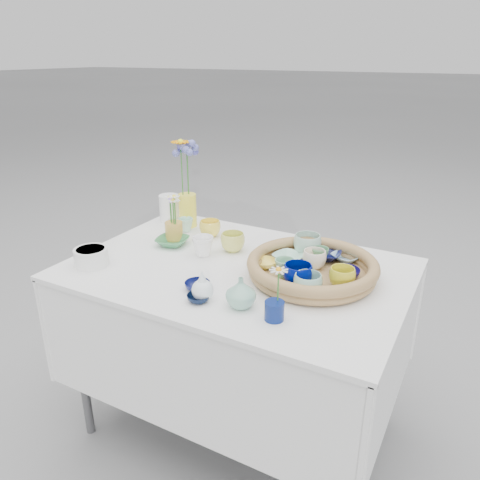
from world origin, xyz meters
The scene contains 34 objects.
ground centered at (0.00, 0.00, 0.00)m, with size 80.00×80.00×0.00m, color gray.
display_table centered at (0.00, 0.00, 0.00)m, with size 1.26×0.86×0.77m, color white, non-canonical shape.
wicker_tray centered at (0.28, 0.05, 0.80)m, with size 0.47×0.47×0.08m, color olive, non-canonical shape.
tray_ceramic_0 centered at (0.27, 0.20, 0.80)m, with size 0.13×0.13×0.03m, color #0C1142.
tray_ceramic_1 centered at (0.39, 0.08, 0.80)m, with size 0.10×0.10×0.03m, color #120C4E.
tray_ceramic_2 centered at (0.40, 0.00, 0.82)m, with size 0.09×0.09×0.07m, color gold.
tray_ceramic_3 centered at (0.24, -0.01, 0.80)m, with size 0.12×0.12×0.04m, color #427D60.
tray_ceramic_4 centered at (0.20, -0.02, 0.82)m, with size 0.07×0.07×0.07m, color #7EBB90.
tray_ceramic_5 centered at (0.16, 0.11, 0.80)m, with size 0.11×0.11×0.03m, color #ADE8CE.
tray_ceramic_6 centered at (0.20, 0.20, 0.83)m, with size 0.11×0.11×0.09m, color #A0C6B3.
tray_ceramic_7 centered at (0.27, 0.10, 0.82)m, with size 0.09×0.09×0.07m, color white.
tray_ceramic_8 centered at (0.36, 0.22, 0.80)m, with size 0.10×0.10×0.03m, color #8EBCD6.
tray_ceramic_9 centered at (0.27, -0.07, 0.82)m, with size 0.10×0.10×0.08m, color #000B6B.
tray_ceramic_10 centered at (0.11, 0.02, 0.80)m, with size 0.09×0.09×0.03m, color #FCE659.
tray_ceramic_11 centered at (0.32, -0.11, 0.82)m, with size 0.09×0.09×0.07m, color #8CBCA9.
tray_ceramic_12 centered at (0.27, 0.15, 0.81)m, with size 0.06×0.06×0.06m, color #498355.
loose_ceramic_0 centered at (-0.26, 0.23, 0.80)m, with size 0.09×0.09×0.07m, color yellow.
loose_ceramic_1 centered at (-0.09, 0.13, 0.80)m, with size 0.10×0.10×0.08m, color #D2D55D.
loose_ceramic_2 centered at (-0.35, 0.06, 0.78)m, with size 0.13×0.13×0.03m, color #3D8853.
loose_ceramic_3 centered at (-0.18, 0.03, 0.81)m, with size 0.09×0.09×0.08m, color white.
loose_ceramic_4 centered at (-0.04, -0.22, 0.78)m, with size 0.09×0.09×0.03m, color #0E144D.
loose_ceramic_5 centered at (-0.39, 0.23, 0.80)m, with size 0.07×0.07×0.06m, color #ACEACA.
loose_ceramic_6 centered at (0.01, -0.29, 0.78)m, with size 0.08×0.08×0.02m, color black.
fluted_bowl centered at (-0.50, -0.25, 0.80)m, with size 0.13×0.13×0.07m, color white, non-canonical shape.
bud_vase_paleblue centered at (0.02, -0.28, 0.82)m, with size 0.07×0.07×0.11m, color white, non-canonical shape.
bud_vase_seafoam centered at (0.15, -0.25, 0.82)m, with size 0.10×0.10×0.10m, color #7EB59D.
bud_vase_cobalt centered at (0.28, -0.28, 0.80)m, with size 0.06×0.06×0.06m, color navy.
single_daisy centered at (0.28, -0.26, 0.88)m, with size 0.07×0.07×0.12m, color silver, non-canonical shape.
tall_vase_yellow centered at (-0.42, 0.29, 0.84)m, with size 0.08×0.08×0.15m, color yellow.
gerbera centered at (-0.44, 0.28, 1.04)m, with size 0.10×0.10×0.26m, color #FF9900, non-canonical shape.
hydrangea centered at (-0.42, 0.30, 1.02)m, with size 0.08×0.08×0.29m, color #5E63B5, non-canonical shape.
white_pitcher centered at (-0.54, 0.31, 0.83)m, with size 0.14×0.10×0.13m, color white, non-canonical shape.
daisy_cup centered at (-0.38, 0.11, 0.81)m, with size 0.08×0.08×0.08m, color gold.
daisy_posy centered at (-0.37, 0.10, 0.92)m, with size 0.08×0.08×0.14m, color white, non-canonical shape.
Camera 1 is at (0.78, -1.41, 1.53)m, focal length 35.00 mm.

